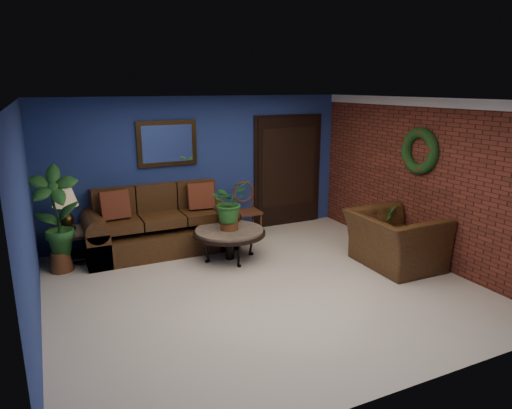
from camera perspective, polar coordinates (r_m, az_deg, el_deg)
name	(u,v)px	position (r m, az deg, el deg)	size (l,w,h in m)	color
floor	(262,287)	(6.34, 0.79, -10.26)	(5.50, 5.50, 0.00)	beige
wall_back	(201,168)	(8.19, -6.88, 4.57)	(5.50, 0.04, 2.50)	navy
wall_left	(28,225)	(5.36, -26.66, -2.30)	(0.04, 5.00, 2.50)	navy
wall_right_brick	(422,180)	(7.52, 20.06, 2.87)	(0.04, 5.00, 2.50)	maroon
ceiling	(263,100)	(5.75, 0.88, 12.97)	(5.50, 5.00, 0.02)	white
crown_molding	(428,102)	(7.36, 20.71, 11.87)	(0.03, 5.00, 0.14)	white
wall_mirror	(167,143)	(7.92, -11.04, 7.50)	(1.02, 0.06, 0.77)	#402A11
closet_door	(288,172)	(8.90, 4.00, 4.13)	(1.44, 0.06, 2.18)	black
wreath	(420,151)	(7.44, 19.76, 6.31)	(0.72, 0.72, 0.16)	black
sofa	(160,229)	(7.79, -11.97, -2.97)	(2.41, 1.04, 1.08)	#4E3016
coffee_table	(229,233)	(7.18, -3.35, -3.56)	(1.13, 1.13, 0.49)	#4B4541
end_table	(69,238)	(7.56, -22.34, -3.90)	(0.58, 0.58, 0.53)	#4B4541
table_lamp	(65,205)	(7.42, -22.73, -0.01)	(0.37, 0.37, 0.62)	#402A11
side_chair	(246,206)	(8.24, -1.24, -0.17)	(0.43, 0.43, 0.99)	#5D301A
armchair	(395,240)	(7.21, 16.95, -4.25)	(1.27, 1.11, 0.82)	#4E3016
coffee_plant	(229,203)	(7.04, -3.41, 0.18)	(0.72, 0.68, 0.77)	brown
floor_plant	(385,229)	(7.65, 15.84, -2.98)	(0.41, 0.35, 0.82)	brown
tall_plant	(56,215)	(7.18, -23.74, -1.24)	(0.75, 0.56, 1.58)	brown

